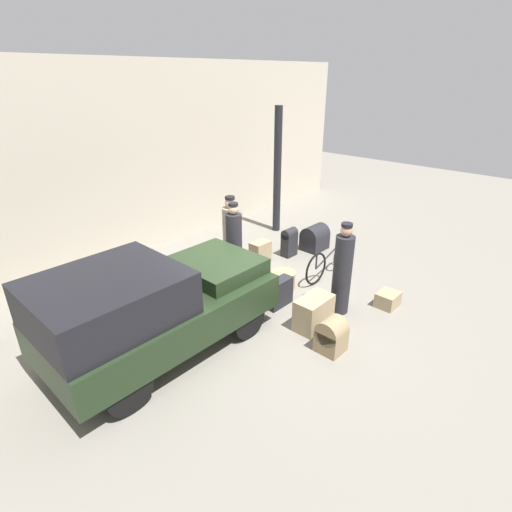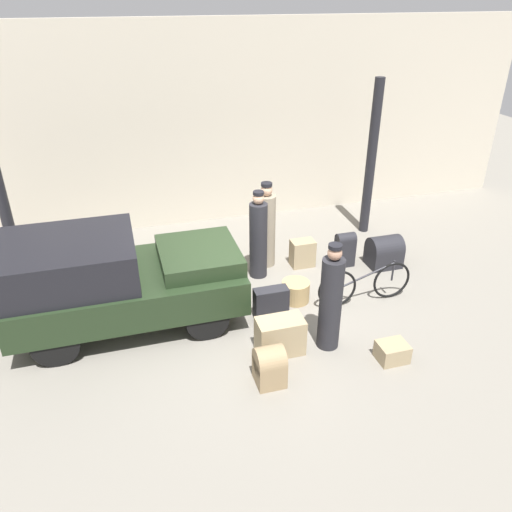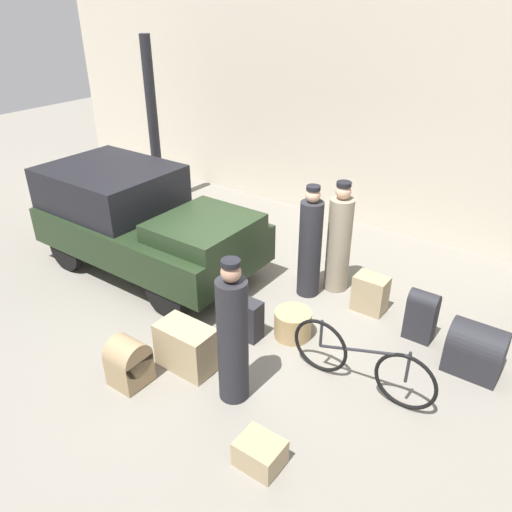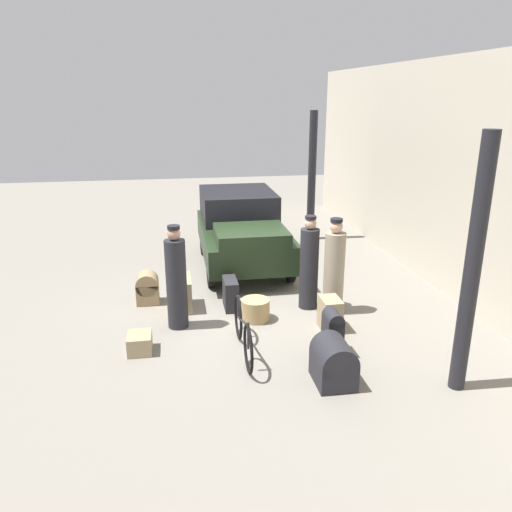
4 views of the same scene
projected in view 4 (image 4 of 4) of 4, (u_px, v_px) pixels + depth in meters
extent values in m
plane|color=gray|center=(244.00, 300.00, 9.66)|extent=(30.00, 30.00, 0.00)
cube|color=beige|center=(452.00, 178.00, 9.61)|extent=(16.00, 0.15, 4.50)
cylinder|color=black|center=(312.00, 177.00, 13.25)|extent=(0.21, 0.21, 3.42)
cylinder|color=black|center=(472.00, 269.00, 6.27)|extent=(0.21, 0.21, 3.42)
cylinder|color=black|center=(290.00, 266.00, 10.51)|extent=(0.70, 0.12, 0.70)
cylinder|color=black|center=(210.00, 270.00, 10.24)|extent=(0.70, 0.12, 0.70)
cylinder|color=black|center=(269.00, 237.00, 12.65)|extent=(0.70, 0.12, 0.70)
cylinder|color=black|center=(203.00, 240.00, 12.39)|extent=(0.70, 0.12, 0.70)
cube|color=black|center=(243.00, 239.00, 11.35)|extent=(3.69, 1.84, 0.58)
cube|color=black|center=(238.00, 204.00, 11.94)|extent=(2.03, 1.69, 0.66)
cube|color=black|center=(251.00, 235.00, 10.10)|extent=(1.29, 1.43, 0.26)
torus|color=black|center=(248.00, 349.00, 7.07)|extent=(0.72, 0.04, 0.72)
torus|color=black|center=(238.00, 317.00, 8.07)|extent=(0.72, 0.04, 0.72)
cylinder|color=#232328|center=(243.00, 321.00, 7.51)|extent=(1.08, 0.04, 0.39)
cylinder|color=#232328|center=(238.00, 307.00, 8.01)|extent=(0.04, 0.04, 0.37)
cylinder|color=#232328|center=(248.00, 336.00, 7.01)|extent=(0.04, 0.04, 0.41)
cylinder|color=tan|center=(255.00, 310.00, 8.77)|extent=(0.50, 0.50, 0.38)
cylinder|color=#232328|center=(309.00, 269.00, 9.12)|extent=(0.34, 0.34, 1.51)
sphere|color=tan|center=(310.00, 223.00, 8.86)|extent=(0.21, 0.21, 0.21)
cylinder|color=black|center=(311.00, 217.00, 8.83)|extent=(0.20, 0.20, 0.06)
cylinder|color=#232328|center=(177.00, 284.00, 8.33)|extent=(0.35, 0.35, 1.54)
sphere|color=tan|center=(174.00, 234.00, 8.06)|extent=(0.21, 0.21, 0.21)
cylinder|color=black|center=(173.00, 227.00, 8.03)|extent=(0.20, 0.20, 0.06)
cylinder|color=gray|center=(334.00, 273.00, 8.93)|extent=(0.37, 0.37, 1.49)
sphere|color=tan|center=(336.00, 227.00, 8.66)|extent=(0.23, 0.23, 0.23)
cylinder|color=black|center=(337.00, 220.00, 8.63)|extent=(0.22, 0.22, 0.06)
cube|color=#937A56|center=(148.00, 293.00, 9.49)|extent=(0.41, 0.42, 0.39)
cylinder|color=#937A56|center=(147.00, 283.00, 9.43)|extent=(0.41, 0.42, 0.42)
cube|color=#232328|center=(333.00, 370.00, 6.85)|extent=(0.64, 0.52, 0.39)
cylinder|color=#232328|center=(334.00, 357.00, 6.79)|extent=(0.64, 0.52, 0.52)
cube|color=#9E8966|center=(140.00, 343.00, 7.69)|extent=(0.45, 0.37, 0.29)
cube|color=#232328|center=(332.00, 336.00, 7.57)|extent=(0.38, 0.25, 0.59)
cylinder|color=#232328|center=(333.00, 318.00, 7.48)|extent=(0.38, 0.25, 0.25)
cube|color=#9E8966|center=(180.00, 293.00, 9.22)|extent=(0.72, 0.42, 0.59)
cube|color=#9E8966|center=(330.00, 314.00, 8.38)|extent=(0.47, 0.32, 0.55)
cube|color=#232328|center=(230.00, 294.00, 9.23)|extent=(0.58, 0.24, 0.56)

